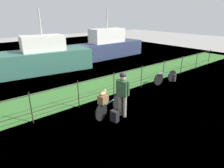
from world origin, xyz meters
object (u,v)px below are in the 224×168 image
object	(u,v)px
wooden_crate	(103,99)
moored_boat_mid	(44,58)
backpack_on_paving	(115,116)
mooring_bollard	(174,78)
cyclist_person	(123,91)
bicycle_main	(109,106)
terrier_dog	(103,93)
bicycle_parked	(165,77)
moored_boat_near	(107,47)

from	to	relation	value
wooden_crate	moored_boat_mid	world-z (taller)	moored_boat_mid
backpack_on_paving	mooring_bollard	xyz separation A→B (m)	(5.31, 1.17, -0.00)
cyclist_person	mooring_bollard	world-z (taller)	cyclist_person
bicycle_main	moored_boat_mid	distance (m)	7.25
wooden_crate	mooring_bollard	distance (m)	5.60
cyclist_person	terrier_dog	bearing A→B (deg)	156.70
bicycle_parked	terrier_dog	bearing A→B (deg)	-169.59
bicycle_parked	wooden_crate	bearing A→B (deg)	-169.55
mooring_bollard	backpack_on_paving	bearing A→B (deg)	-167.59
bicycle_parked	mooring_bollard	bearing A→B (deg)	-8.23
terrier_dog	backpack_on_paving	bearing A→B (deg)	-65.50
backpack_on_paving	mooring_bollard	size ratio (longest dim) A/B	1.00
bicycle_main	terrier_dog	size ratio (longest dim) A/B	5.01
mooring_bollard	moored_boat_near	world-z (taller)	moored_boat_near
terrier_dog	mooring_bollard	distance (m)	5.60
backpack_on_paving	bicycle_parked	size ratio (longest dim) A/B	0.24
mooring_bollard	moored_boat_mid	size ratio (longest dim) A/B	0.07
bicycle_main	mooring_bollard	distance (m)	5.19
cyclist_person	moored_boat_near	world-z (taller)	moored_boat_near
bicycle_parked	moored_boat_near	distance (m)	7.49
moored_boat_mid	terrier_dog	bearing A→B (deg)	-95.28
bicycle_main	mooring_bollard	world-z (taller)	bicycle_main
bicycle_main	wooden_crate	world-z (taller)	wooden_crate
mooring_bollard	wooden_crate	bearing A→B (deg)	-171.90
moored_boat_near	moored_boat_mid	bearing A→B (deg)	-171.84
cyclist_person	mooring_bollard	size ratio (longest dim) A/B	4.22
backpack_on_paving	mooring_bollard	bearing A→B (deg)	91.61
bicycle_main	backpack_on_paving	world-z (taller)	bicycle_main
moored_boat_near	wooden_crate	bearing A→B (deg)	-128.41
bicycle_main	bicycle_parked	size ratio (longest dim) A/B	0.97
moored_boat_near	moored_boat_mid	size ratio (longest dim) A/B	1.15
moored_boat_near	moored_boat_mid	world-z (taller)	moored_boat_near
bicycle_parked	moored_boat_near	bearing A→B (deg)	77.10
backpack_on_paving	moored_boat_mid	xyz separation A→B (m)	(0.50, 7.72, 0.68)
terrier_dog	moored_boat_near	bearing A→B (deg)	51.67
bicycle_main	backpack_on_paving	distance (m)	0.54
bicycle_parked	moored_boat_mid	bearing A→B (deg)	122.47
bicycle_main	cyclist_person	distance (m)	0.82
bicycle_main	backpack_on_paving	xyz separation A→B (m)	(-0.17, -0.50, -0.14)
backpack_on_paving	terrier_dog	bearing A→B (deg)	-166.29
wooden_crate	terrier_dog	bearing A→B (deg)	17.02
bicycle_main	moored_boat_mid	size ratio (longest dim) A/B	0.27
cyclist_person	moored_boat_mid	xyz separation A→B (m)	(0.04, 7.60, -0.13)
mooring_bollard	bicycle_parked	size ratio (longest dim) A/B	0.24
moored_boat_near	bicycle_main	bearing A→B (deg)	-127.17
terrier_dog	wooden_crate	bearing A→B (deg)	-162.98
bicycle_main	wooden_crate	size ratio (longest dim) A/B	4.68
bicycle_main	moored_boat_near	size ratio (longest dim) A/B	0.23
mooring_bollard	terrier_dog	bearing A→B (deg)	-171.94
mooring_bollard	bicycle_main	bearing A→B (deg)	-172.56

